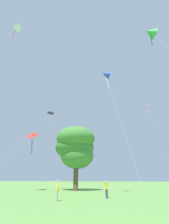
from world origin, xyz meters
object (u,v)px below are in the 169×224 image
object	(u,v)px
kite_black_large	(49,117)
person_with_spool	(58,188)
kite_blue_delta	(106,74)
kite_white_distant	(15,28)
kite_red_high	(32,139)
kite_pink_low	(148,109)
person_foreground_watcher	(106,187)
kite_green_small	(150,33)
tree_left_oak	(76,147)

from	to	relation	value
kite_black_large	person_with_spool	xyz separation A→B (m)	(10.20, -12.25, -12.99)
kite_blue_delta	person_with_spool	size ratio (longest dim) A/B	11.06
kite_white_distant	kite_blue_delta	xyz separation A→B (m)	(15.60, 6.05, -10.83)
kite_red_high	kite_white_distant	world-z (taller)	kite_white_distant
kite_white_distant	person_with_spool	bearing A→B (deg)	-4.90
kite_blue_delta	kite_pink_low	bearing A→B (deg)	73.97
person_foreground_watcher	kite_red_high	bearing A→B (deg)	160.36
kite_green_small	kite_black_large	bearing A→B (deg)	152.95
kite_green_small	tree_left_oak	distance (m)	21.53
kite_white_distant	kite_black_large	world-z (taller)	kite_white_distant
kite_red_high	person_with_spool	distance (m)	16.19
kite_pink_low	person_foreground_watcher	distance (m)	34.42
kite_green_small	kite_white_distant	xyz separation A→B (m)	(-22.39, -0.69, 10.32)
kite_blue_delta	kite_red_high	bearing A→B (deg)	172.39
kite_red_high	person_with_spool	world-z (taller)	kite_red_high
kite_pink_low	kite_blue_delta	size ratio (longest dim) A/B	1.23
tree_left_oak	kite_white_distant	bearing A→B (deg)	-121.88
kite_blue_delta	person_foreground_watcher	xyz separation A→B (m)	(-0.12, -3.25, -16.50)
kite_pink_low	kite_white_distant	world-z (taller)	kite_white_distant
kite_white_distant	kite_red_high	bearing A→B (deg)	84.04
kite_red_high	kite_pink_low	world-z (taller)	kite_pink_low
kite_red_high	kite_green_small	size ratio (longest dim) A/B	0.53
kite_green_small	person_foreground_watcher	size ratio (longest dim) A/B	11.53
kite_green_small	kite_blue_delta	size ratio (longest dim) A/B	1.02
kite_pink_low	kite_blue_delta	world-z (taller)	kite_pink_low
kite_blue_delta	person_with_spool	world-z (taller)	kite_blue_delta
kite_pink_low	kite_blue_delta	xyz separation A→B (m)	(-6.94, -24.13, -3.12)
kite_green_small	person_with_spool	world-z (taller)	kite_green_small
person_foreground_watcher	kite_blue_delta	bearing A→B (deg)	87.82
tree_left_oak	person_with_spool	bearing A→B (deg)	-72.17
kite_green_small	person_with_spool	distance (m)	20.01
kite_black_large	person_with_spool	world-z (taller)	kite_black_large
kite_red_high	kite_pink_low	size ratio (longest dim) A/B	0.44
kite_blue_delta	kite_black_large	bearing A→B (deg)	159.49
person_foreground_watcher	tree_left_oak	size ratio (longest dim) A/B	0.15
tree_left_oak	person_foreground_watcher	bearing A→B (deg)	-50.65
person_foreground_watcher	kite_black_large	bearing A→B (deg)	148.43
kite_green_small	person_foreground_watcher	xyz separation A→B (m)	(-6.92, 2.11, -17.01)
kite_red_high	kite_blue_delta	xyz separation A→B (m)	(14.76, -1.97, 8.95)
kite_white_distant	kite_pink_low	bearing A→B (deg)	53.25
kite_white_distant	kite_black_large	distance (m)	18.28
kite_red_high	kite_blue_delta	bearing A→B (deg)	-7.61
kite_white_distant	tree_left_oak	world-z (taller)	kite_white_distant
kite_pink_low	person_with_spool	distance (m)	38.34
kite_red_high	kite_pink_low	distance (m)	33.28
kite_white_distant	person_with_spool	distance (m)	29.83
kite_black_large	person_foreground_watcher	xyz separation A→B (m)	(13.71, -8.43, -13.01)
kite_pink_low	kite_white_distant	xyz separation A→B (m)	(-22.53, -30.18, 7.71)
kite_white_distant	kite_blue_delta	size ratio (longest dim) A/B	1.59
kite_pink_low	person_with_spool	world-z (taller)	kite_pink_low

